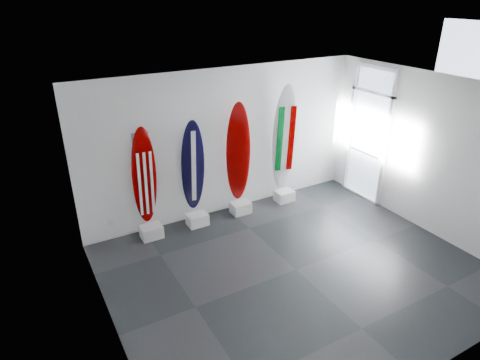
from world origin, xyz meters
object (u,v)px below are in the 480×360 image
surfboard_navy (193,167)px  surfboard_italy (284,139)px  surfboard_swiss (238,153)px  surfboard_usa (144,177)px

surfboard_navy → surfboard_italy: 2.13m
surfboard_navy → surfboard_swiss: (1.00, 0.00, 0.10)m
surfboard_swiss → surfboard_italy: surfboard_italy is taller
surfboard_navy → surfboard_usa: bearing=-166.8°
surfboard_navy → surfboard_italy: bearing=13.2°
surfboard_navy → surfboard_swiss: surfboard_swiss is taller
surfboard_swiss → surfboard_navy: bearing=-158.6°
surfboard_usa → surfboard_navy: surfboard_usa is taller
surfboard_usa → surfboard_navy: (0.95, 0.00, -0.00)m
surfboard_navy → surfboard_italy: (2.12, 0.00, 0.21)m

